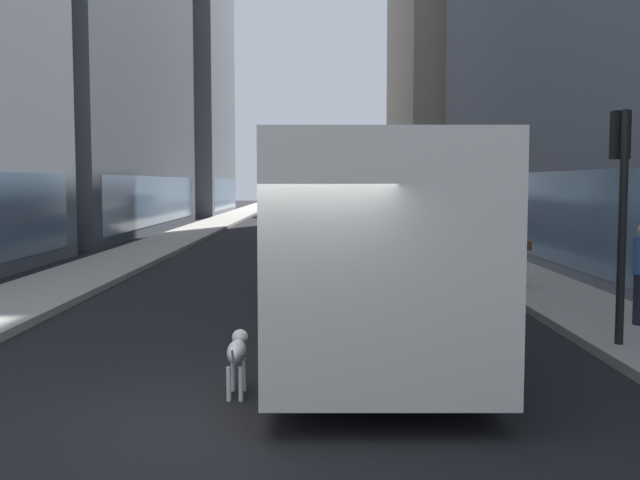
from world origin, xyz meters
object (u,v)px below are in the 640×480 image
Objects in this scene: traffic_light_near at (624,188)px; car_silver_sedan at (277,205)px; transit_bus at (362,225)px; car_grey_wagon at (339,225)px; dalmatian_dog at (239,352)px; car_white_van at (337,219)px; pedestrian_with_handbag at (521,247)px; car_red_coupe at (334,213)px.

car_silver_sedan is at bearing 99.84° from traffic_light_near.
transit_bus is 2.74× the size of car_grey_wagon.
car_silver_sedan is 4.43× the size of dalmatian_dog.
car_white_van is 4.52m from car_grey_wagon.
traffic_light_near is (5.36, 2.18, 1.92)m from dalmatian_dog.
traffic_light_near is at bearing 22.11° from dalmatian_dog.
transit_bus is at bearing -131.62° from pedestrian_with_handbag.
pedestrian_with_handbag is at bearing -78.27° from car_silver_sedan.
car_silver_sedan is 2.52× the size of pedestrian_with_handbag.
car_white_van is at bearing 90.00° from transit_bus.
car_grey_wagon is 4.37× the size of dalmatian_dog.
car_silver_sedan is (-4.00, 13.75, -0.00)m from car_red_coupe.
dalmatian_dog is (-1.66, -32.83, -0.31)m from car_red_coupe.
pedestrian_with_handbag reaches higher than car_silver_sedan.
dalmatian_dog is (-1.66, -4.08, -1.26)m from transit_bus.
traffic_light_near reaches higher than dalmatian_dog.
transit_bus is 11.98× the size of dalmatian_dog.
transit_bus reaches higher than car_grey_wagon.
car_white_van and car_silver_sedan have the same top height.
transit_bus is at bearing -84.62° from car_silver_sedan.
car_white_van is at bearing 86.28° from dalmatian_dog.
car_red_coupe is 1.11× the size of car_silver_sedan.
traffic_light_near is (7.70, -44.41, 1.61)m from car_silver_sedan.
pedestrian_with_handbag is at bearing 48.38° from transit_bus.
car_white_van is 17.48m from pedestrian_with_handbag.
pedestrian_with_handbag is (3.91, -12.51, 0.19)m from car_grey_wagon.
car_white_van is at bearing -90.00° from car_red_coupe.
traffic_light_near is (-0.21, -6.30, 1.42)m from pedestrian_with_handbag.
car_silver_sedan is 1.25× the size of traffic_light_near.
traffic_light_near reaches higher than car_white_van.
traffic_light_near is at bearing -27.25° from transit_bus.
dalmatian_dog is at bearing -87.13° from car_silver_sedan.
pedestrian_with_handbag is at bearing 56.71° from dalmatian_dog.
car_red_coupe is at bearing 90.00° from transit_bus.
car_red_coupe is 32.88m from dalmatian_dog.
pedestrian_with_handbag reaches higher than dalmatian_dog.
pedestrian_with_handbag is 0.50× the size of traffic_light_near.
dalmatian_dog is (-1.66, -25.52, -0.31)m from car_white_van.
car_white_van is (0.00, 21.44, -0.96)m from transit_bus.
car_white_van and car_red_coupe have the same top height.
car_grey_wagon reaches higher than dalmatian_dog.
car_red_coupe and car_grey_wagon have the same top height.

